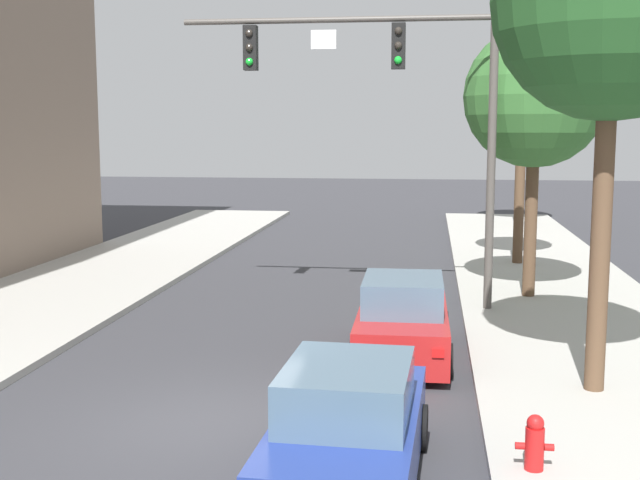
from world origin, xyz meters
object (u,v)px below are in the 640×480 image
Objects in this scene: car_lead_red at (403,321)px; street_tree_third at (523,99)px; car_following_blue at (349,431)px; fire_hydrant at (535,442)px; street_tree_nearest at (612,3)px; street_tree_farthest at (522,83)px; traffic_signal_mast at (401,87)px; street_tree_second at (535,97)px.

car_lead_red is 12.29m from street_tree_third.
fire_hydrant is at bearing 11.58° from car_following_blue.
street_tree_farthest is (1.20, 23.85, 0.02)m from street_tree_nearest.
car_following_blue is 0.53× the size of street_tree_farthest.
traffic_signal_mast is 18.46m from street_tree_farthest.
car_lead_red is 0.99× the size of car_following_blue.
street_tree_nearest is 12.96m from street_tree_third.
street_tree_second is at bearing -92.79° from street_tree_third.
street_tree_farthest is (1.13, 10.93, 1.07)m from street_tree_third.
street_tree_nearest is at bearing -31.91° from car_lead_red.
street_tree_nearest is 23.88m from street_tree_farthest.
traffic_signal_mast is 1.76× the size of car_lead_red.
street_tree_farthest reaches higher than street_tree_nearest.
traffic_signal_mast is at bearing -117.16° from street_tree_third.
street_tree_farthest reaches higher than car_lead_red.
car_lead_red is at bearing -86.45° from traffic_signal_mast.
fire_hydrant is at bearing -96.15° from street_tree_second.
street_tree_farthest is (4.89, 27.74, 5.66)m from car_following_blue.
street_tree_nearest is 1.19× the size of street_tree_second.
street_tree_third is 0.81× the size of street_tree_farthest.
street_tree_second is at bearing 61.74° from car_lead_red.
street_tree_second is 16.30m from street_tree_farthest.
street_tree_farthest is (4.67, 17.83, 0.99)m from traffic_signal_mast.
street_tree_second is at bearing 26.46° from traffic_signal_mast.
street_tree_second is (-0.19, 7.65, -1.17)m from street_tree_nearest.
car_following_blue is 0.53× the size of street_tree_nearest.
street_tree_second reaches higher than car_following_blue.
traffic_signal_mast reaches higher than car_following_blue.
car_lead_red is 0.52× the size of street_tree_farthest.
car_lead_red is (0.25, -4.01, -4.66)m from traffic_signal_mast.
traffic_signal_mast is 6.15m from car_lead_red.
car_lead_red is at bearing 85.45° from car_following_blue.
traffic_signal_mast is at bearing 102.49° from fire_hydrant.
street_tree_third reaches higher than car_lead_red.
street_tree_nearest reaches higher than street_tree_second.
traffic_signal_mast is 3.67m from street_tree_second.
street_tree_second is at bearing 91.39° from street_tree_nearest.
street_tree_farthest is (1.39, 16.19, 1.19)m from street_tree_second.
street_tree_nearest reaches higher than car_following_blue.
street_tree_third is (3.29, 10.91, 4.59)m from car_lead_red.
street_tree_second is (1.19, 11.07, 4.68)m from fire_hydrant.
street_tree_third is at bearing 89.69° from street_tree_nearest.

